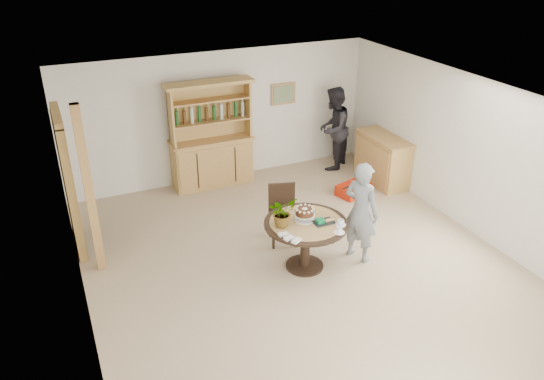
{
  "coord_description": "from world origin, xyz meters",
  "views": [
    {
      "loc": [
        -3.05,
        -5.74,
        4.51
      ],
      "look_at": [
        -0.22,
        0.6,
        1.05
      ],
      "focal_mm": 35.0,
      "sensor_mm": 36.0,
      "label": 1
    }
  ],
  "objects_px": {
    "sideboard": "(382,159)",
    "teen_boy": "(361,212)",
    "hutch": "(212,151)",
    "dining_table": "(306,231)",
    "adult_person": "(333,129)",
    "red_suitcase": "(353,190)",
    "dining_chair": "(283,210)"
  },
  "relations": [
    {
      "from": "red_suitcase",
      "to": "hutch",
      "type": "bearing_deg",
      "value": 130.07
    },
    {
      "from": "hutch",
      "to": "sideboard",
      "type": "xyz_separation_m",
      "value": [
        3.04,
        -1.24,
        -0.22
      ]
    },
    {
      "from": "hutch",
      "to": "adult_person",
      "type": "distance_m",
      "value": 2.52
    },
    {
      "from": "teen_boy",
      "to": "dining_table",
      "type": "bearing_deg",
      "value": 59.89
    },
    {
      "from": "sideboard",
      "to": "teen_boy",
      "type": "bearing_deg",
      "value": -131.49
    },
    {
      "from": "dining_table",
      "to": "hutch",
      "type": "bearing_deg",
      "value": 96.06
    },
    {
      "from": "hutch",
      "to": "red_suitcase",
      "type": "relative_size",
      "value": 2.97
    },
    {
      "from": "hutch",
      "to": "teen_boy",
      "type": "bearing_deg",
      "value": -70.29
    },
    {
      "from": "hutch",
      "to": "adult_person",
      "type": "height_order",
      "value": "hutch"
    },
    {
      "from": "teen_boy",
      "to": "red_suitcase",
      "type": "distance_m",
      "value": 2.21
    },
    {
      "from": "dining_table",
      "to": "dining_chair",
      "type": "relative_size",
      "value": 1.27
    },
    {
      "from": "sideboard",
      "to": "teen_boy",
      "type": "height_order",
      "value": "teen_boy"
    },
    {
      "from": "dining_chair",
      "to": "teen_boy",
      "type": "distance_m",
      "value": 1.27
    },
    {
      "from": "red_suitcase",
      "to": "dining_chair",
      "type": "bearing_deg",
      "value": -170.69
    },
    {
      "from": "teen_boy",
      "to": "adult_person",
      "type": "bearing_deg",
      "value": -46.36
    },
    {
      "from": "dining_chair",
      "to": "hutch",
      "type": "bearing_deg",
      "value": 114.99
    },
    {
      "from": "hutch",
      "to": "dining_chair",
      "type": "height_order",
      "value": "hutch"
    },
    {
      "from": "sideboard",
      "to": "dining_table",
      "type": "bearing_deg",
      "value": -143.6
    },
    {
      "from": "hutch",
      "to": "dining_table",
      "type": "xyz_separation_m",
      "value": [
        0.34,
        -3.23,
        -0.08
      ]
    },
    {
      "from": "adult_person",
      "to": "red_suitcase",
      "type": "distance_m",
      "value": 1.49
    },
    {
      "from": "hutch",
      "to": "teen_boy",
      "type": "distance_m",
      "value": 3.54
    },
    {
      "from": "sideboard",
      "to": "teen_boy",
      "type": "xyz_separation_m",
      "value": [
        -1.85,
        -2.09,
        0.31
      ]
    },
    {
      "from": "hutch",
      "to": "dining_table",
      "type": "height_order",
      "value": "hutch"
    },
    {
      "from": "dining_table",
      "to": "teen_boy",
      "type": "xyz_separation_m",
      "value": [
        0.85,
        -0.1,
        0.17
      ]
    },
    {
      "from": "adult_person",
      "to": "red_suitcase",
      "type": "relative_size",
      "value": 2.47
    },
    {
      "from": "dining_table",
      "to": "red_suitcase",
      "type": "bearing_deg",
      "value": 42.1
    },
    {
      "from": "teen_boy",
      "to": "red_suitcase",
      "type": "bearing_deg",
      "value": -53.51
    },
    {
      "from": "adult_person",
      "to": "dining_chair",
      "type": "bearing_deg",
      "value": 4.74
    },
    {
      "from": "dining_table",
      "to": "dining_chair",
      "type": "bearing_deg",
      "value": 88.45
    },
    {
      "from": "dining_table",
      "to": "adult_person",
      "type": "relative_size",
      "value": 0.71
    },
    {
      "from": "dining_chair",
      "to": "sideboard",
      "type": "bearing_deg",
      "value": 39.83
    },
    {
      "from": "dining_chair",
      "to": "teen_boy",
      "type": "bearing_deg",
      "value": -31.87
    }
  ]
}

